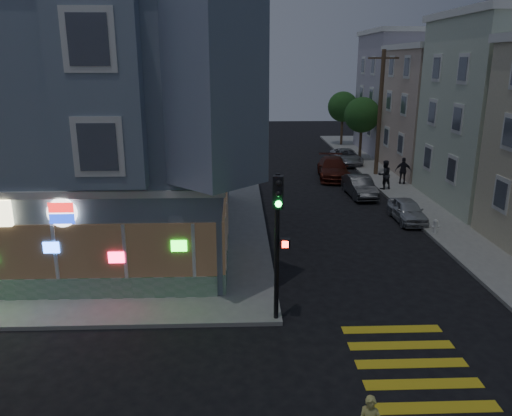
{
  "coord_description": "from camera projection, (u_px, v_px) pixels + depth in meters",
  "views": [
    {
      "loc": [
        1.58,
        -12.53,
        8.34
      ],
      "look_at": [
        2.32,
        7.25,
        2.5
      ],
      "focal_mm": 35.0,
      "sensor_mm": 36.0,
      "label": 1
    }
  ],
  "objects": [
    {
      "name": "fire_hydrant",
      "position": [
        435.0,
        226.0,
        24.66
      ],
      "size": [
        0.4,
        0.23,
        0.7
      ],
      "color": "white",
      "rests_on": "sidewalk_ne"
    },
    {
      "name": "utility_pole",
      "position": [
        380.0,
        112.0,
        36.39
      ],
      "size": [
        2.2,
        0.3,
        9.0
      ],
      "color": "#4C3826",
      "rests_on": "sidewalk_ne"
    },
    {
      "name": "row_house_d",
      "position": [
        431.0,
        94.0,
        46.07
      ],
      "size": [
        12.0,
        8.6,
        10.5
      ],
      "primitive_type": "cube",
      "color": "#ADA5B6",
      "rests_on": "sidewalk_ne"
    },
    {
      "name": "sidewalk_nw",
      "position": [
        28.0,
        181.0,
        35.86
      ],
      "size": [
        33.0,
        42.0,
        0.15
      ],
      "primitive_type": "cube",
      "color": "gray",
      "rests_on": "ground"
    },
    {
      "name": "parked_car_b",
      "position": [
        360.0,
        186.0,
        31.8
      ],
      "size": [
        1.61,
        4.09,
        1.33
      ],
      "primitive_type": "imported",
      "rotation": [
        0.0,
        0.0,
        0.05
      ],
      "color": "#383A3D",
      "rests_on": "ground"
    },
    {
      "name": "parked_car_c",
      "position": [
        333.0,
        168.0,
        36.73
      ],
      "size": [
        2.61,
        5.39,
        1.51
      ],
      "primitive_type": "imported",
      "rotation": [
        0.0,
        0.0,
        -0.1
      ],
      "color": "#511C12",
      "rests_on": "ground"
    },
    {
      "name": "parked_car_a",
      "position": [
        407.0,
        210.0,
        26.88
      ],
      "size": [
        1.44,
        3.54,
        1.21
      ],
      "primitive_type": "imported",
      "rotation": [
        0.0,
        0.0,
        0.0
      ],
      "color": "#B5B9BE",
      "rests_on": "ground"
    },
    {
      "name": "row_house_c",
      "position": [
        474.0,
        112.0,
        37.66
      ],
      "size": [
        12.0,
        8.6,
        9.0
      ],
      "primitive_type": "cube",
      "color": "beige",
      "rests_on": "sidewalk_ne"
    },
    {
      "name": "street_tree_far",
      "position": [
        343.0,
        107.0,
        50.06
      ],
      "size": [
        3.0,
        3.0,
        5.3
      ],
      "color": "#4C3826",
      "rests_on": "sidewalk_ne"
    },
    {
      "name": "corner_building",
      "position": [
        73.0,
        118.0,
        22.98
      ],
      "size": [
        14.6,
        14.6,
        11.4
      ],
      "color": "gray",
      "rests_on": "sidewalk_nw"
    },
    {
      "name": "parked_car_d",
      "position": [
        346.0,
        157.0,
        41.83
      ],
      "size": [
        2.22,
        4.59,
        1.26
      ],
      "primitive_type": "imported",
      "rotation": [
        0.0,
        0.0,
        0.03
      ],
      "color": "#9CA0A6",
      "rests_on": "ground"
    },
    {
      "name": "traffic_signal",
      "position": [
        278.0,
        224.0,
        15.52
      ],
      "size": [
        0.6,
        0.55,
        4.9
      ],
      "rotation": [
        0.0,
        0.0,
        -0.19
      ],
      "color": "black",
      "rests_on": "sidewalk_nw"
    },
    {
      "name": "pedestrian_b",
      "position": [
        403.0,
        171.0,
        34.38
      ],
      "size": [
        1.17,
        0.75,
        1.85
      ],
      "primitive_type": "imported",
      "rotation": [
        0.0,
        0.0,
        2.85
      ],
      "color": "black",
      "rests_on": "sidewalk_ne"
    },
    {
      "name": "ground",
      "position": [
        185.0,
        363.0,
        14.31
      ],
      "size": [
        120.0,
        120.0,
        0.0
      ],
      "primitive_type": "plane",
      "color": "black",
      "rests_on": "ground"
    },
    {
      "name": "street_tree_near",
      "position": [
        362.0,
        115.0,
        42.39
      ],
      "size": [
        3.0,
        3.0,
        5.3
      ],
      "color": "#4C3826",
      "rests_on": "sidewalk_ne"
    },
    {
      "name": "pedestrian_a",
      "position": [
        384.0,
        175.0,
        33.02
      ],
      "size": [
        1.11,
        0.98,
        1.93
      ],
      "primitive_type": "imported",
      "rotation": [
        0.0,
        0.0,
        3.45
      ],
      "color": "#222327",
      "rests_on": "sidewalk_ne"
    }
  ]
}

